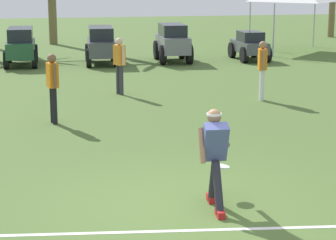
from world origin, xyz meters
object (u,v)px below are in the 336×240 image
Objects in this scene: teammate_deep at (53,82)px; parked_car_slot_d at (173,42)px; parked_car_slot_c at (101,44)px; frisbee_in_flight at (221,166)px; teammate_midfield at (119,61)px; parked_car_slot_b at (21,45)px; teammate_near_sideline at (262,65)px; parked_car_slot_e at (250,45)px; frisbee_thrower at (215,154)px.

teammate_deep reaches higher than parked_car_slot_d.
parked_car_slot_d reaches higher than parked_car_slot_c.
parked_car_slot_c is at bearing 91.46° from frisbee_in_flight.
parked_car_slot_b is (-2.78, 6.40, -0.22)m from teammate_midfield.
parked_car_slot_e is at bearing 74.16° from teammate_near_sideline.
frisbee_in_flight is 0.14× the size of parked_car_slot_b.
teammate_near_sideline reaches higher than frisbee_thrower.
teammate_midfield is 3.73m from teammate_deep.
teammate_near_sideline is 0.64× the size of parked_car_slot_c.
parked_car_slot_d reaches higher than frisbee_in_flight.
parked_car_slot_d is (2.53, 15.36, -0.06)m from frisbee_thrower.
parked_car_slot_b is 1.02× the size of parked_car_slot_d.
parked_car_slot_b is 0.99× the size of parked_car_slot_c.
frisbee_thrower is at bearing -99.36° from parked_car_slot_d.
parked_car_slot_e is at bearing 70.31° from frisbee_in_flight.
parked_car_slot_e is at bearing 50.88° from teammate_deep.
teammate_midfield reaches higher than parked_car_slot_e.
parked_car_slot_e is (2.19, 7.73, -0.38)m from teammate_near_sideline.
teammate_near_sideline reaches higher than parked_car_slot_b.
frisbee_thrower is at bearing -70.04° from teammate_deep.
frisbee_in_flight is at bearing -66.30° from teammate_deep.
teammate_midfield is 0.71× the size of parked_car_slot_e.
teammate_deep is 0.65× the size of parked_car_slot_b.
frisbee_in_flight is 0.21× the size of teammate_near_sideline.
teammate_midfield is 6.98m from parked_car_slot_b.
parked_car_slot_d is (2.30, 14.87, 0.29)m from frisbee_in_flight.
teammate_near_sideline is at bearing -66.17° from parked_car_slot_c.
parked_car_slot_c is (1.97, 9.46, -0.22)m from teammate_deep.
parked_car_slot_b reaches higher than frisbee_in_flight.
parked_car_slot_d is (4.65, 9.52, -0.20)m from teammate_deep.
teammate_near_sideline is at bearing 16.81° from teammate_deep.
frisbee_in_flight is 15.64m from parked_car_slot_e.
teammate_near_sideline is at bearing -105.84° from parked_car_slot_e.
teammate_midfield is at bearing 59.72° from teammate_deep.
teammate_near_sideline is 7.92m from parked_car_slot_d.
teammate_near_sideline is (3.31, 7.48, 0.14)m from frisbee_thrower.
parked_car_slot_e is (5.50, 15.21, -0.24)m from frisbee_thrower.
teammate_near_sideline is (3.08, 6.99, 0.49)m from frisbee_in_flight.
teammate_midfield is 6.88m from parked_car_slot_d.
parked_car_slot_b reaches higher than parked_car_slot_e.
teammate_deep is (-2.12, 5.84, 0.14)m from frisbee_thrower.
teammate_midfield is 0.66× the size of parked_car_slot_d.
parked_car_slot_d is (2.68, 0.06, 0.02)m from parked_car_slot_c.
teammate_deep is at bearing -163.19° from teammate_near_sideline.
frisbee_thrower is 8.18m from teammate_near_sideline.
teammate_deep reaches higher than frisbee_thrower.
parked_car_slot_c is at bearing 113.83° from teammate_near_sideline.
teammate_midfield reaches higher than parked_car_slot_d.
parked_car_slot_e is (5.65, -0.09, -0.16)m from parked_car_slot_c.
frisbee_in_flight is at bearing -88.54° from parked_car_slot_c.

